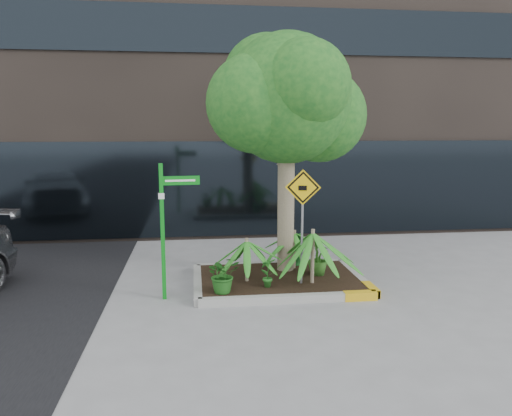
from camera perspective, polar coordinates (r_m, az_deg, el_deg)
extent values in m
plane|color=gray|center=(9.70, 1.73, -9.25)|extent=(80.00, 80.00, 0.00)
cube|color=#9E9E99|center=(11.03, 1.65, -6.55)|extent=(3.20, 0.15, 0.15)
cube|color=#9E9E99|center=(8.97, 3.81, -10.34)|extent=(3.20, 0.15, 0.15)
cube|color=#9E9E99|center=(9.86, -6.70, -8.55)|extent=(0.15, 2.20, 0.15)
cube|color=#9E9E99|center=(10.37, 11.44, -7.77)|extent=(0.15, 2.20, 0.15)
cube|color=gold|center=(9.29, 11.83, -9.81)|extent=(0.60, 0.17, 0.15)
cube|color=black|center=(9.98, 2.61, -8.01)|extent=(3.05, 2.05, 0.06)
cylinder|color=gray|center=(10.17, 3.44, 0.88)|extent=(0.34, 0.34, 3.21)
cylinder|color=gray|center=(10.08, 4.10, 7.52)|extent=(0.61, 0.17, 1.04)
sphere|color=#17501B|center=(10.08, 3.55, 12.38)|extent=(2.56, 2.56, 2.56)
sphere|color=#17501B|center=(10.54, 7.27, 10.44)|extent=(1.92, 1.92, 1.92)
sphere|color=#17501B|center=(9.76, 0.00, 11.88)|extent=(1.92, 1.92, 1.92)
sphere|color=#17501B|center=(9.51, 5.60, 13.84)|extent=(1.71, 1.71, 1.71)
sphere|color=#17501B|center=(10.58, 1.26, 14.57)|extent=(1.82, 1.82, 1.82)
cylinder|color=gray|center=(9.52, 6.48, -5.48)|extent=(0.07, 0.07, 1.04)
cylinder|color=gray|center=(9.59, -1.07, -5.91)|extent=(0.07, 0.07, 0.84)
cylinder|color=gray|center=(10.48, 4.38, -4.71)|extent=(0.07, 0.07, 0.81)
imported|color=#1C5518|center=(8.98, -3.78, -7.55)|extent=(0.81, 0.81, 0.67)
imported|color=#2A5F1C|center=(10.08, 7.08, -5.63)|extent=(0.56, 0.56, 0.71)
imported|color=#267123|center=(9.28, 1.37, -7.27)|extent=(0.41, 0.41, 0.58)
imported|color=#1E6A26|center=(10.69, 4.68, -4.65)|extent=(0.57, 0.57, 0.73)
cube|color=#0B8118|center=(9.01, -10.63, -2.78)|extent=(0.08, 0.08, 2.45)
cube|color=#0B8118|center=(8.88, -8.65, 3.13)|extent=(0.68, 0.09, 0.16)
cube|color=#0B8118|center=(9.18, -10.91, 4.36)|extent=(0.09, 0.68, 0.16)
cube|color=white|center=(8.87, -8.65, 3.12)|extent=(0.52, 0.05, 0.04)
cube|color=white|center=(9.18, -10.99, 4.36)|extent=(0.05, 0.52, 0.04)
cube|color=white|center=(8.85, -10.77, 1.34)|extent=(0.11, 0.01, 0.11)
cylinder|color=slate|center=(9.39, 5.28, -2.69)|extent=(0.08, 0.15, 1.99)
cube|color=yellow|center=(9.24, 5.39, 2.37)|extent=(0.65, 0.19, 0.66)
cube|color=black|center=(9.23, 5.40, 2.36)|extent=(0.57, 0.16, 0.59)
cube|color=yellow|center=(9.22, 5.41, 2.35)|extent=(0.49, 0.13, 0.50)
cube|color=black|center=(9.22, 5.35, 2.29)|extent=(0.15, 0.04, 0.09)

